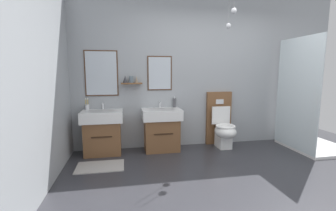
{
  "coord_description": "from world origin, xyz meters",
  "views": [
    {
      "loc": [
        -1.51,
        -2.42,
        1.38
      ],
      "look_at": [
        -0.81,
        1.31,
        0.83
      ],
      "focal_mm": 25.08,
      "sensor_mm": 36.0,
      "label": 1
    }
  ],
  "objects_px": {
    "toothbrush_cup": "(87,107)",
    "soap_dispenser": "(174,103)",
    "shower_tray": "(309,127)",
    "vanity_sink_right": "(162,128)",
    "vanity_sink_left": "(103,131)",
    "toilet": "(222,126)"
  },
  "relations": [
    {
      "from": "toothbrush_cup",
      "to": "shower_tray",
      "type": "xyz_separation_m",
      "value": [
        3.83,
        -0.6,
        -0.39
      ]
    },
    {
      "from": "toothbrush_cup",
      "to": "vanity_sink_right",
      "type": "bearing_deg",
      "value": -7.15
    },
    {
      "from": "vanity_sink_right",
      "to": "toothbrush_cup",
      "type": "bearing_deg",
      "value": 172.85
    },
    {
      "from": "vanity_sink_left",
      "to": "vanity_sink_right",
      "type": "height_order",
      "value": "same"
    },
    {
      "from": "vanity_sink_left",
      "to": "vanity_sink_right",
      "type": "relative_size",
      "value": 1.0
    },
    {
      "from": "vanity_sink_left",
      "to": "toothbrush_cup",
      "type": "bearing_deg",
      "value": 148.35
    },
    {
      "from": "vanity_sink_right",
      "to": "toilet",
      "type": "bearing_deg",
      "value": -0.15
    },
    {
      "from": "toilet",
      "to": "soap_dispenser",
      "type": "height_order",
      "value": "toilet"
    },
    {
      "from": "toothbrush_cup",
      "to": "soap_dispenser",
      "type": "height_order",
      "value": "toothbrush_cup"
    },
    {
      "from": "vanity_sink_right",
      "to": "vanity_sink_left",
      "type": "bearing_deg",
      "value": 180.0
    },
    {
      "from": "vanity_sink_left",
      "to": "vanity_sink_right",
      "type": "bearing_deg",
      "value": 0.0
    },
    {
      "from": "vanity_sink_left",
      "to": "soap_dispenser",
      "type": "height_order",
      "value": "soap_dispenser"
    },
    {
      "from": "toilet",
      "to": "soap_dispenser",
      "type": "bearing_deg",
      "value": 168.78
    },
    {
      "from": "shower_tray",
      "to": "soap_dispenser",
      "type": "bearing_deg",
      "value": 165.07
    },
    {
      "from": "vanity_sink_left",
      "to": "toilet",
      "type": "distance_m",
      "value": 2.13
    },
    {
      "from": "vanity_sink_left",
      "to": "soap_dispenser",
      "type": "relative_size",
      "value": 3.7
    },
    {
      "from": "vanity_sink_left",
      "to": "shower_tray",
      "type": "height_order",
      "value": "shower_tray"
    },
    {
      "from": "vanity_sink_right",
      "to": "toothbrush_cup",
      "type": "xyz_separation_m",
      "value": [
        -1.26,
        0.16,
        0.4
      ]
    },
    {
      "from": "toilet",
      "to": "shower_tray",
      "type": "xyz_separation_m",
      "value": [
        1.44,
        -0.44,
        0.03
      ]
    },
    {
      "from": "vanity_sink_right",
      "to": "toothbrush_cup",
      "type": "relative_size",
      "value": 3.56
    },
    {
      "from": "soap_dispenser",
      "to": "vanity_sink_right",
      "type": "bearing_deg",
      "value": -147.73
    },
    {
      "from": "toothbrush_cup",
      "to": "soap_dispenser",
      "type": "distance_m",
      "value": 1.52
    }
  ]
}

